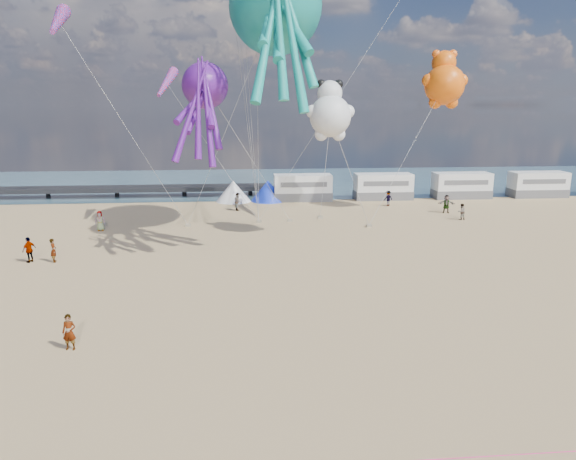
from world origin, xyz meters
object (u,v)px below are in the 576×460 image
at_px(beachgoer_4, 446,204).
at_px(kite_teddy_orange, 445,85).
at_px(beachgoer_5, 53,250).
at_px(windsock_mid, 332,102).
at_px(tent_blue, 268,191).
at_px(tent_white, 233,191).
at_px(beachgoer_3, 29,250).
at_px(sandbag_d, 320,217).
at_px(windsock_left, 58,21).
at_px(motorhome_1, 383,186).
at_px(windsock_right, 166,83).
at_px(motorhome_2, 461,185).
at_px(kite_octopus_purple, 205,86).
at_px(sandbag_a, 188,225).
at_px(beachgoer_6, 100,221).
at_px(kite_panda, 330,116).
at_px(sandbag_c, 369,226).
at_px(motorhome_0, 303,188).
at_px(sandbag_e, 259,221).
at_px(standing_person, 69,332).
at_px(beachgoer_7, 238,202).
at_px(beachgoer_2, 388,198).
at_px(sandbag_b, 290,221).
at_px(motorhome_3, 538,184).

xyz_separation_m(beachgoer_4, kite_teddy_orange, (-1.20, -0.31, 11.74)).
xyz_separation_m(beachgoer_5, windsock_mid, (21.69, 12.26, 10.19)).
height_order(tent_blue, kite_teddy_orange, kite_teddy_orange).
distance_m(tent_white, beachgoer_3, 26.34).
bearing_deg(kite_teddy_orange, beachgoer_3, 179.69).
bearing_deg(sandbag_d, windsock_left, -158.92).
relative_size(motorhome_1, sandbag_d, 13.20).
distance_m(kite_teddy_orange, windsock_right, 26.09).
height_order(motorhome_2, beachgoer_5, motorhome_2).
bearing_deg(windsock_mid, beachgoer_5, -152.64).
bearing_deg(tent_blue, windsock_right, -126.95).
xyz_separation_m(kite_octopus_purple, windsock_left, (-10.31, 0.48, 4.48)).
relative_size(sandbag_a, kite_teddy_orange, 0.08).
xyz_separation_m(beachgoer_6, kite_panda, (19.47, -4.89, 9.06)).
distance_m(sandbag_d, windsock_left, 27.42).
relative_size(beachgoer_6, sandbag_c, 3.52).
bearing_deg(motorhome_0, motorhome_2, 0.00).
height_order(beachgoer_6, sandbag_e, beachgoer_6).
bearing_deg(sandbag_d, sandbag_a, -169.31).
bearing_deg(windsock_right, standing_person, -81.58).
distance_m(tent_blue, kite_octopus_purple, 22.00).
relative_size(standing_person, beachgoer_7, 0.91).
height_order(beachgoer_3, sandbag_a, beachgoer_3).
bearing_deg(beachgoer_2, motorhome_1, -114.67).
relative_size(sandbag_b, sandbag_e, 1.00).
distance_m(windsock_mid, windsock_right, 14.89).
distance_m(motorhome_2, kite_octopus_purple, 35.48).
height_order(sandbag_e, kite_panda, kite_panda).
distance_m(beachgoer_5, windsock_mid, 26.92).
distance_m(tent_blue, sandbag_d, 11.00).
bearing_deg(windsock_left, tent_white, 46.67).
distance_m(tent_white, kite_panda, 21.65).
xyz_separation_m(sandbag_c, sandbag_d, (-3.88, 4.02, 0.00)).
bearing_deg(kite_panda, tent_white, 100.49).
bearing_deg(motorhome_2, kite_panda, -136.32).
bearing_deg(sandbag_c, kite_panda, -136.91).
bearing_deg(beachgoer_6, motorhome_1, 19.02).
xyz_separation_m(kite_octopus_purple, windsock_right, (-3.68, 6.08, 0.43)).
xyz_separation_m(beachgoer_3, beachgoer_7, (14.40, 17.21, 0.01)).
height_order(tent_blue, windsock_left, windsock_left).
bearing_deg(windsock_left, motorhome_0, 32.15).
distance_m(beachgoer_5, sandbag_b, 21.05).
bearing_deg(sandbag_c, tent_blue, 121.36).
bearing_deg(standing_person, windsock_right, 90.05).
distance_m(motorhome_3, sandbag_e, 35.74).
bearing_deg(beachgoer_6, tent_white, 43.62).
distance_m(tent_blue, beachgoer_4, 19.75).
xyz_separation_m(standing_person, sandbag_a, (2.78, 24.06, -0.73)).
relative_size(sandbag_b, windsock_left, 0.08).
height_order(sandbag_a, kite_teddy_orange, kite_teddy_orange).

